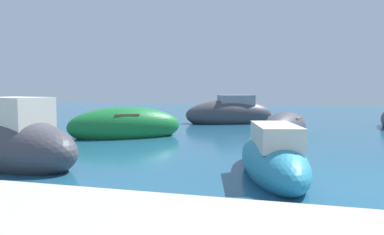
{
  "coord_description": "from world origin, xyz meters",
  "views": [
    {
      "loc": [
        -4.02,
        -7.18,
        2.11
      ],
      "look_at": [
        -8.1,
        8.3,
        0.81
      ],
      "focal_mm": 33.89,
      "sensor_mm": 36.0,
      "label": 1
    }
  ],
  "objects_px": {
    "moored_boat_1": "(273,158)",
    "moored_boat_7": "(285,129)",
    "moored_boat_3": "(125,126)",
    "moored_boat_4": "(230,114)",
    "moored_boat_0": "(10,144)"
  },
  "relations": [
    {
      "from": "moored_boat_3",
      "to": "moored_boat_1",
      "type": "bearing_deg",
      "value": -73.49
    },
    {
      "from": "moored_boat_0",
      "to": "moored_boat_3",
      "type": "xyz_separation_m",
      "value": [
        0.6,
        6.08,
        -0.1
      ]
    },
    {
      "from": "moored_boat_4",
      "to": "moored_boat_1",
      "type": "bearing_deg",
      "value": 80.1
    },
    {
      "from": "moored_boat_1",
      "to": "moored_boat_3",
      "type": "distance_m",
      "value": 8.45
    },
    {
      "from": "moored_boat_0",
      "to": "moored_boat_3",
      "type": "relative_size",
      "value": 1.05
    },
    {
      "from": "moored_boat_0",
      "to": "moored_boat_3",
      "type": "distance_m",
      "value": 6.11
    },
    {
      "from": "moored_boat_3",
      "to": "moored_boat_4",
      "type": "relative_size",
      "value": 0.9
    },
    {
      "from": "moored_boat_0",
      "to": "moored_boat_3",
      "type": "bearing_deg",
      "value": -80.36
    },
    {
      "from": "moored_boat_1",
      "to": "moored_boat_7",
      "type": "relative_size",
      "value": 1.01
    },
    {
      "from": "moored_boat_0",
      "to": "moored_boat_7",
      "type": "distance_m",
      "value": 10.5
    },
    {
      "from": "moored_boat_3",
      "to": "moored_boat_4",
      "type": "xyz_separation_m",
      "value": [
        3.41,
        7.35,
        0.1
      ]
    },
    {
      "from": "moored_boat_1",
      "to": "moored_boat_4",
      "type": "bearing_deg",
      "value": 0.36
    },
    {
      "from": "moored_boat_1",
      "to": "moored_boat_3",
      "type": "relative_size",
      "value": 0.94
    },
    {
      "from": "moored_boat_3",
      "to": "moored_boat_7",
      "type": "xyz_separation_m",
      "value": [
        6.68,
        1.48,
        -0.08
      ]
    },
    {
      "from": "moored_boat_0",
      "to": "moored_boat_4",
      "type": "height_order",
      "value": "moored_boat_0"
    }
  ]
}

